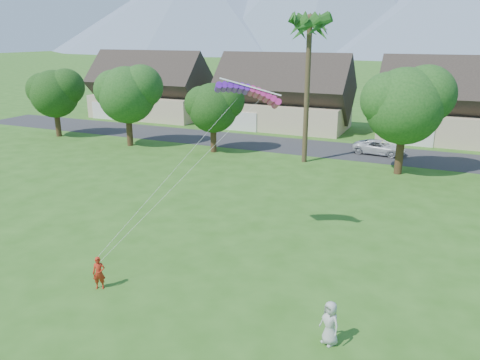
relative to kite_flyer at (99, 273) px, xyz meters
The scene contains 8 objects.
street 30.43m from the kite_flyer, 82.34° to the left, with size 90.00×7.00×0.01m, color #2D2D30.
kite_flyer is the anchor object (origin of this frame).
watcher 10.21m from the kite_flyer, ahead, with size 0.83×0.54×1.70m, color #B1B1AD.
parked_car 31.12m from the kite_flyer, 75.65° to the left, with size 2.19×4.76×1.32m, color silver.
houses_row 39.50m from the kite_flyer, 83.37° to the left, with size 72.75×8.19×8.86m.
tree_row 24.59m from the kite_flyer, 83.10° to the left, with size 62.27×6.67×8.45m.
fan_palm 27.09m from the kite_flyer, 85.23° to the left, with size 3.00×3.00×13.80m.
parafoil_kite 11.03m from the kite_flyer, 59.53° to the left, with size 3.48×1.59×0.50m.
Camera 1 is at (9.09, -10.43, 10.75)m, focal length 35.00 mm.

